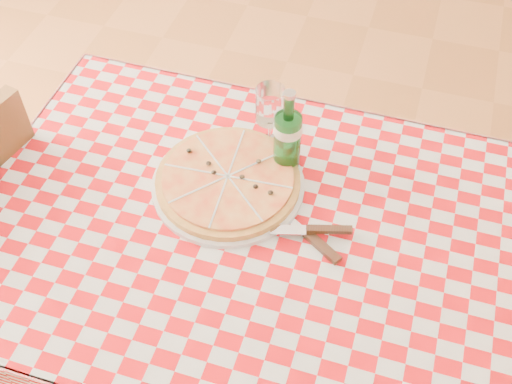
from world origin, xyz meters
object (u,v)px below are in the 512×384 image
Objects in this scene: pizza_plate at (228,180)px; dining_table at (257,256)px; water_bottle at (288,132)px; wine_glass at (270,118)px.

dining_table is at bearing -45.65° from pizza_plate.
wine_glass is at bearing 133.86° from water_bottle.
water_bottle reaches higher than wine_glass.
pizza_plate is at bearing -108.13° from wine_glass.
water_bottle is (0.11, 0.10, 0.10)m from pizza_plate.
wine_glass reaches higher than dining_table.
water_bottle is (0.01, 0.20, 0.22)m from dining_table.
dining_table is 6.79× the size of wine_glass.
dining_table is at bearing -79.56° from wine_glass.
pizza_plate is 0.18m from wine_glass.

